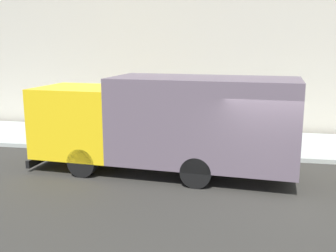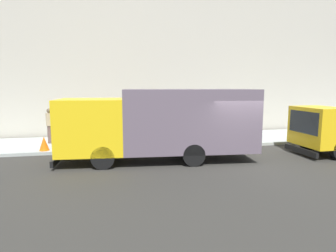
# 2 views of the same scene
# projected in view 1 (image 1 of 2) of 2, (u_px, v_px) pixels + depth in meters

# --- Properties ---
(ground) EXTENTS (80.00, 80.00, 0.00)m
(ground) POSITION_uv_depth(u_px,v_px,m) (270.00, 193.00, 10.38)
(ground) COLOR #2F2E2A
(sidewalk) EXTENTS (4.01, 30.00, 0.15)m
(sidewalk) POSITION_uv_depth(u_px,v_px,m) (262.00, 144.00, 15.18)
(sidewalk) COLOR #A5ACA7
(sidewalk) RESTS_ON ground
(large_utility_truck) EXTENTS (2.90, 8.10, 2.92)m
(large_utility_truck) POSITION_uv_depth(u_px,v_px,m) (165.00, 121.00, 11.73)
(large_utility_truck) COLOR yellow
(large_utility_truck) RESTS_ON ground
(pedestrian_walking) EXTENTS (0.55, 0.55, 1.77)m
(pedestrian_walking) POSITION_uv_depth(u_px,v_px,m) (119.00, 114.00, 16.04)
(pedestrian_walking) COLOR brown
(pedestrian_walking) RESTS_ON sidewalk
(pedestrian_standing) EXTENTS (0.45, 0.45, 1.79)m
(pedestrian_standing) POSITION_uv_depth(u_px,v_px,m) (66.00, 111.00, 16.58)
(pedestrian_standing) COLOR brown
(pedestrian_standing) RESTS_ON sidewalk
(traffic_cone_orange) EXTENTS (0.45, 0.45, 0.64)m
(traffic_cone_orange) POSITION_uv_depth(u_px,v_px,m) (48.00, 135.00, 15.00)
(traffic_cone_orange) COLOR orange
(traffic_cone_orange) RESTS_ON sidewalk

